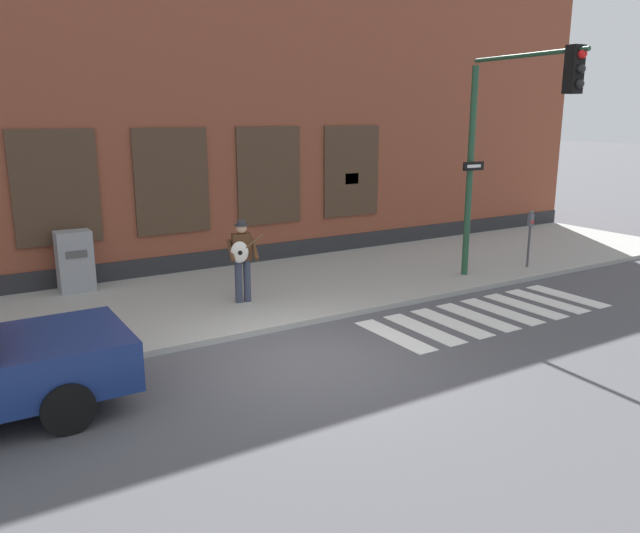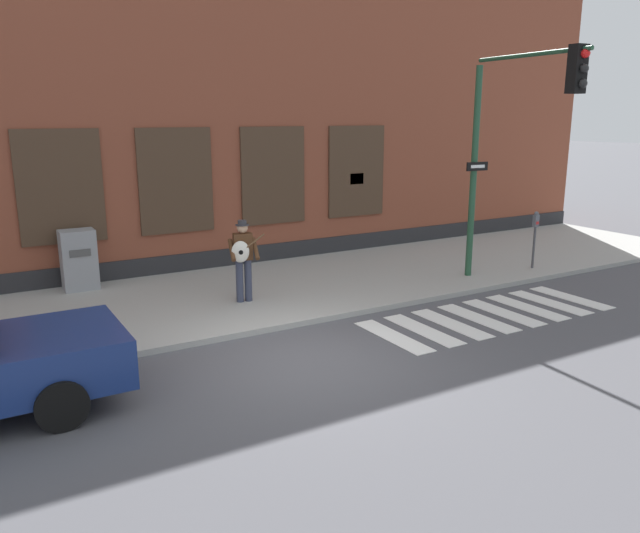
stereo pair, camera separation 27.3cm
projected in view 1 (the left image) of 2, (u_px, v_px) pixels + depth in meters
ground_plane at (307, 360)px, 10.08m from camera, size 160.00×160.00×0.00m
sidewalk at (215, 298)px, 13.27m from camera, size 28.00×4.85×0.11m
building_backdrop at (141, 82)px, 15.83m from camera, size 28.00×4.06×9.39m
crosswalk at (489, 314)px, 12.38m from camera, size 5.20×1.90×0.01m
busker at (242, 256)px, 12.59m from camera, size 0.72×0.63×1.69m
traffic_light at (510, 128)px, 13.23m from camera, size 0.63×3.08×5.01m
parking_meter at (530, 230)px, 15.58m from camera, size 0.13×0.11×1.44m
utility_box at (75, 261)px, 13.50m from camera, size 0.73×0.54×1.33m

